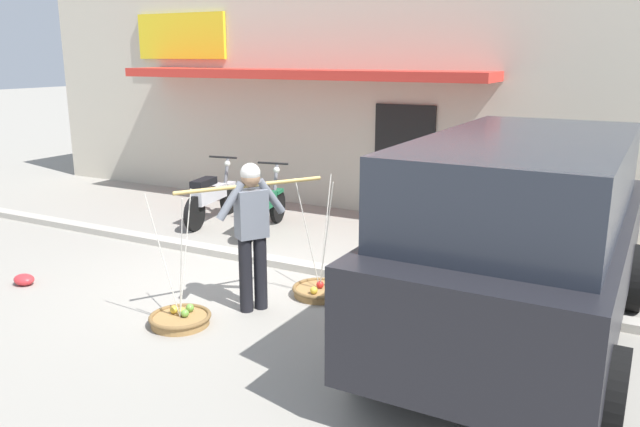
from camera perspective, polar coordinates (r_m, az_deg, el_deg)
The scene contains 11 objects.
ground_plane at distance 8.15m, azimuth -6.14°, elevation -6.18°, with size 90.00×90.00×0.00m, color gray.
sidewalk_curb at distance 8.68m, azimuth -3.55°, elevation -4.47°, with size 20.00×0.24×0.10m, color #AEA89C.
fruit_vendor at distance 6.98m, azimuth -6.22°, elevation -1.23°, with size 0.96×1.48×1.70m.
fruit_basket_left_side at distance 7.63m, azimuth -0.02°, elevation -6.96°, with size 0.67×0.67×1.45m.
fruit_basket_right_side at distance 7.01m, azimuth -12.59°, elevation -9.27°, with size 0.67×0.67×1.45m.
motorcycle_nearest_shop at distance 10.98m, azimuth -9.85°, elevation 1.51°, with size 0.54×1.81×1.09m.
motorcycle_second_in_row at distance 10.23m, azimuth -5.20°, elevation 0.74°, with size 0.57×1.80×1.09m.
parked_truck at distance 6.42m, azimuth 18.00°, elevation -1.82°, with size 2.21×4.83×2.10m.
storefront_building at distance 14.11m, azimuth 3.92°, elevation 11.23°, with size 13.00×6.00×4.20m.
plastic_litter_bag at distance 8.81m, azimuth -25.32°, elevation -5.45°, with size 0.28×0.22×0.14m, color red.
wooden_crate at distance 9.81m, azimuth 14.34°, elevation -2.01°, with size 0.44×0.36×0.32m, color olive.
Camera 1 is at (4.35, -6.28, 2.83)m, focal length 35.19 mm.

